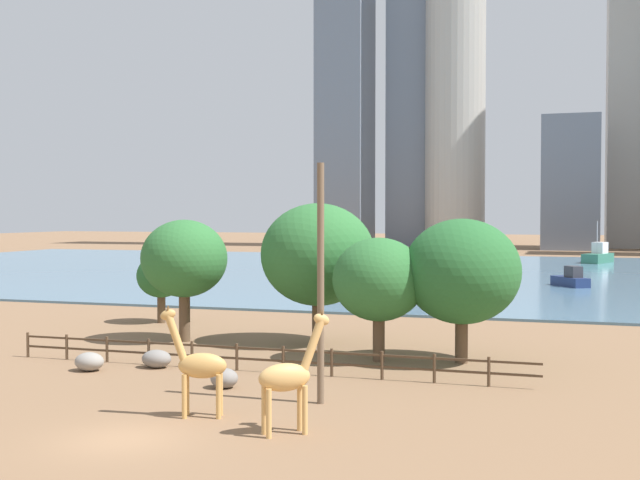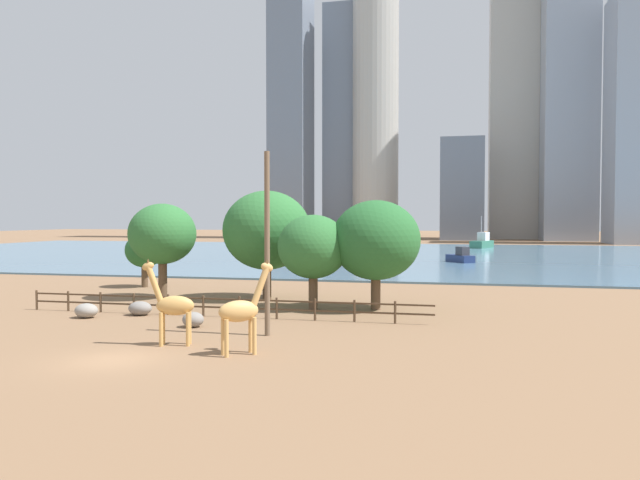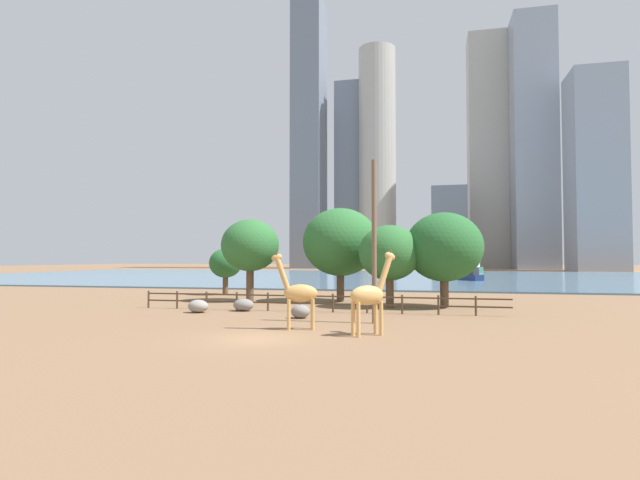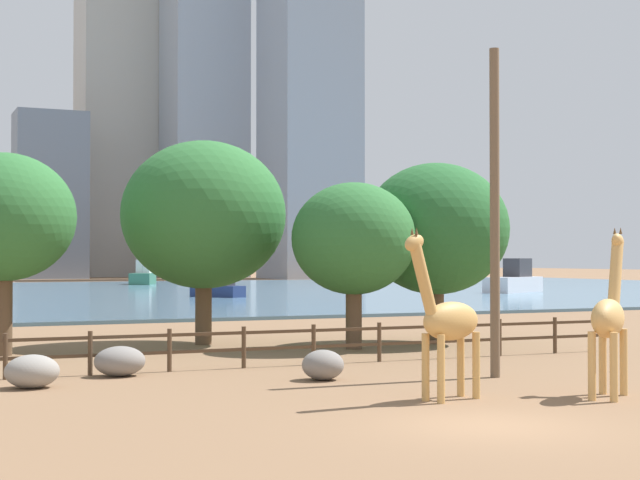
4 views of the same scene
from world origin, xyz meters
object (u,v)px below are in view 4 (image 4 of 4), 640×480
boulder_near_fence (32,371)px  boulder_small (120,361)px  utility_pole (495,212)px  tree_right_small (3,218)px  tree_left_large (354,239)px  boat_sailboat (143,276)px  giraffe_tall (447,321)px  boat_tug (514,281)px  boulder_by_pole (323,365)px  tree_right_tall (204,215)px  tree_left_small (436,229)px  boat_ferry (219,289)px  giraffe_companion (609,317)px

boulder_near_fence → boulder_small: 3.16m
utility_pole → tree_right_small: (-12.32, 12.36, 0.10)m
tree_left_large → boat_sailboat: bearing=81.5°
giraffe_tall → boat_sailboat: boat_sailboat is taller
boat_tug → boulder_by_pole: bearing=22.5°
boulder_near_fence → boat_sailboat: 97.59m
giraffe_tall → utility_pole: bearing=-153.5°
tree_right_tall → tree_left_small: size_ratio=1.12×
utility_pole → boulder_by_pole: utility_pole is taller
boulder_small → boat_sailboat: size_ratio=0.20×
utility_pole → boulder_by_pole: size_ratio=7.91×
tree_right_tall → tree_left_large: bearing=-42.5°
utility_pole → boulder_small: 11.70m
giraffe_tall → boulder_by_pole: size_ratio=3.45×
tree_left_small → boat_sailboat: tree_left_small is taller
boulder_near_fence → tree_right_small: 10.41m
tree_left_small → utility_pole: bearing=-111.9°
tree_right_tall → boulder_near_fence: bearing=-126.5°
tree_right_small → boat_ferry: size_ratio=1.46×
giraffe_companion → boulder_near_fence: (-12.83, 7.48, -1.53)m
giraffe_companion → boulder_by_pole: giraffe_companion is taller
utility_pole → boulder_by_pole: 6.62m
giraffe_companion → tree_right_tall: (-4.81, 18.32, 3.19)m
boat_tug → giraffe_companion: bearing=28.8°
boulder_near_fence → tree_right_tall: size_ratio=0.18×
boulder_near_fence → boulder_small: boulder_near_fence is taller
giraffe_tall → tree_right_small: (-8.66, 15.75, 2.93)m
boat_tug → tree_left_large: bearing=21.1°
tree_left_small → boulder_small: bearing=-157.6°
giraffe_companion → boat_tug: giraffe_companion is taller
tree_right_small → boat_tug: tree_right_small is taller
giraffe_companion → giraffe_tall: bearing=124.8°
tree_right_small → giraffe_companion: bearing=-53.3°
giraffe_tall → tree_right_tall: size_ratio=0.51×
boat_ferry → boat_sailboat: size_ratio=0.66×
boulder_by_pole → tree_right_small: tree_right_small is taller
boulder_small → tree_left_small: tree_left_small is taller
tree_left_small → boulder_by_pole: bearing=-135.0°
boulder_by_pole → tree_left_small: tree_left_small is taller
giraffe_tall → boulder_near_fence: (-8.88, 6.32, -1.48)m
giraffe_tall → boulder_small: (-6.20, 7.99, -1.49)m
tree_right_tall → tree_right_small: size_ratio=1.13×
utility_pole → boat_ferry: utility_pole is taller
tree_left_large → tree_right_small: size_ratio=0.88×
tree_left_small → giraffe_tall: bearing=-119.6°
utility_pole → tree_left_large: 9.58m
boat_ferry → tree_left_small: bearing=141.4°
boat_tug → boulder_near_fence: bearing=17.0°
tree_right_tall → boulder_small: bearing=-120.2°
boulder_by_pole → boat_ferry: (14.11, 53.19, 0.48)m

